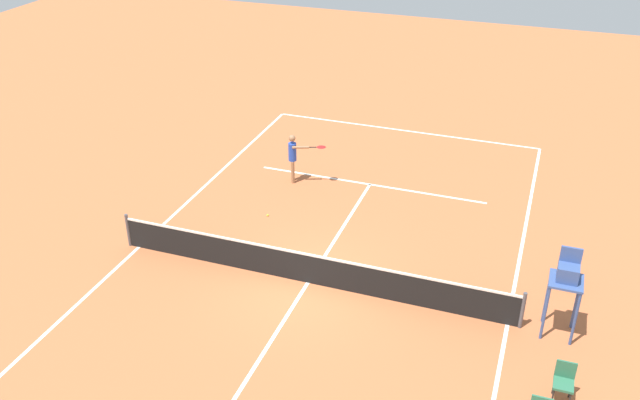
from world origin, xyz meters
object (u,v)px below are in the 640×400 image
umpire_chair (567,280)px  courtside_chair_mid (571,269)px  player_serving (294,154)px  tennis_ball (268,215)px  courtside_chair_far (564,380)px

umpire_chair → courtside_chair_mid: umpire_chair is taller
player_serving → tennis_ball: player_serving is taller
player_serving → courtside_chair_mid: 9.95m
umpire_chair → courtside_chair_far: (-0.22, 2.33, -1.07)m
player_serving → courtside_chair_far: bearing=29.4°
tennis_ball → courtside_chair_far: bearing=150.8°
tennis_ball → umpire_chair: umpire_chair is taller
player_serving → courtside_chair_far: player_serving is taller
umpire_chair → courtside_chair_far: bearing=95.3°
courtside_chair_far → umpire_chair: bearing=-84.7°
tennis_ball → umpire_chair: (-9.12, 2.89, 1.57)m
player_serving → courtside_chair_mid: (-9.40, 3.23, -0.54)m
tennis_ball → courtside_chair_mid: (-9.33, 0.67, 0.50)m
courtside_chair_mid → umpire_chair: bearing=84.6°
umpire_chair → courtside_chair_mid: 2.47m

